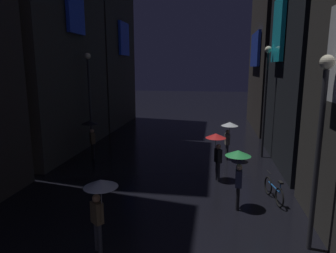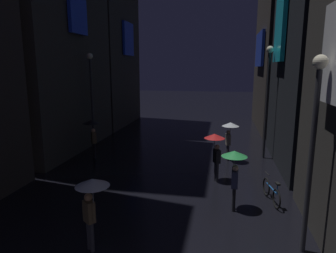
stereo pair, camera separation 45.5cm
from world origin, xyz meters
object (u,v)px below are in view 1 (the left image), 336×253
at_px(pedestrian_midstreet_centre_green, 238,163).
at_px(pedestrian_midstreet_left_black, 91,129).
at_px(pedestrian_far_right_red, 217,144).
at_px(bicycle_parked_at_storefront, 274,191).
at_px(streetlamp_right_near, 320,132).
at_px(pedestrian_near_crossing_clear, 100,195).
at_px(streetlamp_left_far, 89,91).
at_px(streetlamp_right_far, 266,90).
at_px(pedestrian_foreground_right_clear, 229,130).

bearing_deg(pedestrian_midstreet_centre_green, pedestrian_midstreet_left_black, 147.09).
relative_size(pedestrian_far_right_red, bicycle_parked_at_storefront, 1.18).
distance_m(bicycle_parked_at_storefront, streetlamp_right_near, 4.26).
bearing_deg(pedestrian_midstreet_centre_green, streetlamp_right_near, -50.82).
xyz_separation_m(pedestrian_midstreet_centre_green, pedestrian_near_crossing_clear, (-3.79, -3.31, 0.00)).
distance_m(pedestrian_midstreet_centre_green, streetlamp_left_far, 10.59).
distance_m(pedestrian_near_crossing_clear, streetlamp_left_far, 10.87).
xyz_separation_m(pedestrian_midstreet_centre_green, streetlamp_left_far, (-8.17, 6.45, 1.92)).
xyz_separation_m(bicycle_parked_at_storefront, streetlamp_right_near, (0.40, -3.07, 2.93)).
relative_size(pedestrian_midstreet_left_black, streetlamp_left_far, 0.37).
height_order(pedestrian_midstreet_left_black, streetlamp_left_far, streetlamp_left_far).
bearing_deg(streetlamp_right_far, streetlamp_right_near, -90.00).
bearing_deg(streetlamp_left_far, pedestrian_foreground_right_clear, -5.75).
distance_m(pedestrian_midstreet_centre_green, pedestrian_near_crossing_clear, 5.03).
bearing_deg(bicycle_parked_at_storefront, streetlamp_right_near, -82.62).
bearing_deg(pedestrian_midstreet_centre_green, pedestrian_foreground_right_clear, 90.80).
bearing_deg(streetlamp_left_far, streetlamp_right_far, 0.40).
bearing_deg(pedestrian_midstreet_left_black, pedestrian_midstreet_centre_green, -32.91).
relative_size(pedestrian_far_right_red, pedestrian_foreground_right_clear, 1.00).
height_order(pedestrian_foreground_right_clear, streetlamp_right_far, streetlamp_right_far).
xyz_separation_m(pedestrian_near_crossing_clear, pedestrian_midstreet_left_black, (-3.74, 8.18, 0.00)).
distance_m(pedestrian_foreground_right_clear, streetlamp_right_far, 2.95).
xyz_separation_m(pedestrian_midstreet_left_black, streetlamp_right_near, (9.36, -7.12, 1.65)).
height_order(pedestrian_near_crossing_clear, pedestrian_midstreet_left_black, same).
distance_m(bicycle_parked_at_storefront, streetlamp_right_far, 6.62).
relative_size(pedestrian_midstreet_centre_green, pedestrian_midstreet_left_black, 1.00).
bearing_deg(streetlamp_right_near, streetlamp_right_far, 90.00).
bearing_deg(pedestrian_near_crossing_clear, streetlamp_right_near, 10.78).
height_order(pedestrian_midstreet_centre_green, pedestrian_foreground_right_clear, same).
bearing_deg(pedestrian_midstreet_centre_green, streetlamp_right_far, 74.36).
distance_m(pedestrian_midstreet_left_black, bicycle_parked_at_storefront, 9.92).
distance_m(pedestrian_near_crossing_clear, pedestrian_foreground_right_clear, 9.69).
distance_m(streetlamp_left_far, streetlamp_right_far, 10.00).
relative_size(bicycle_parked_at_storefront, streetlamp_left_far, 0.31).
height_order(pedestrian_far_right_red, streetlamp_right_far, streetlamp_right_far).
relative_size(streetlamp_right_near, streetlamp_right_far, 0.87).
xyz_separation_m(pedestrian_near_crossing_clear, pedestrian_far_right_red, (3.05, 5.94, 0.00)).
relative_size(pedestrian_far_right_red, streetlamp_right_near, 0.40).
bearing_deg(bicycle_parked_at_storefront, pedestrian_far_right_red, 140.24).
height_order(pedestrian_midstreet_left_black, streetlamp_right_near, streetlamp_right_near).
height_order(pedestrian_far_right_red, streetlamp_left_far, streetlamp_left_far).
distance_m(pedestrian_near_crossing_clear, bicycle_parked_at_storefront, 6.78).
distance_m(pedestrian_near_crossing_clear, streetlamp_right_near, 5.95).
distance_m(pedestrian_midstreet_left_black, streetlamp_right_near, 11.87).
bearing_deg(pedestrian_far_right_red, pedestrian_near_crossing_clear, -117.17).
xyz_separation_m(pedestrian_midstreet_centre_green, pedestrian_far_right_red, (-0.74, 2.63, 0.00)).
xyz_separation_m(pedestrian_foreground_right_clear, streetlamp_right_far, (1.90, 0.88, 2.07)).
xyz_separation_m(pedestrian_near_crossing_clear, streetlamp_right_far, (5.62, 9.83, 2.07)).
height_order(streetlamp_right_near, streetlamp_right_far, streetlamp_right_far).
bearing_deg(bicycle_parked_at_storefront, pedestrian_foreground_right_clear, 107.39).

